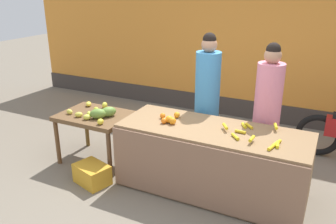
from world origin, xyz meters
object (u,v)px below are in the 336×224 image
object	(u,v)px
vendor_woman_blue_shirt	(207,100)
produce_crate	(92,174)
produce_sack	(167,133)
vendor_woman_pink_shirt	(267,112)

from	to	relation	value
vendor_woman_blue_shirt	produce_crate	size ratio (longest dim) A/B	4.25
vendor_woman_blue_shirt	produce_sack	size ratio (longest dim) A/B	3.42
produce_crate	vendor_woman_pink_shirt	bearing A→B (deg)	31.61
produce_crate	produce_sack	world-z (taller)	produce_sack
produce_sack	vendor_woman_pink_shirt	bearing A→B (deg)	-5.71
vendor_woman_blue_shirt	vendor_woman_pink_shirt	world-z (taller)	vendor_woman_blue_shirt
vendor_woman_pink_shirt	produce_crate	xyz separation A→B (m)	(-1.93, -1.19, -0.78)
produce_crate	produce_sack	size ratio (longest dim) A/B	0.81
vendor_woman_pink_shirt	produce_crate	size ratio (longest dim) A/B	4.10
vendor_woman_blue_shirt	vendor_woman_pink_shirt	size ratio (longest dim) A/B	1.04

